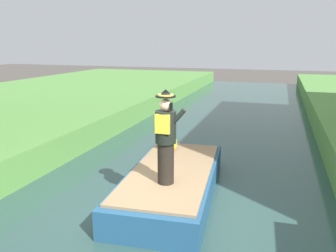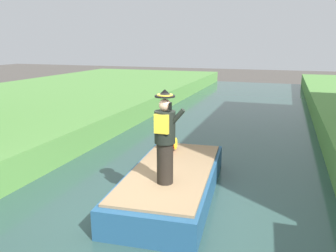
{
  "view_description": "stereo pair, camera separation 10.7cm",
  "coord_description": "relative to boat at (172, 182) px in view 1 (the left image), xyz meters",
  "views": [
    {
      "loc": [
        2.09,
        -5.61,
        3.39
      ],
      "look_at": [
        -0.17,
        1.25,
        1.61
      ],
      "focal_mm": 36.17,
      "sensor_mm": 36.0,
      "label": 1
    },
    {
      "loc": [
        2.19,
        -5.58,
        3.39
      ],
      "look_at": [
        -0.17,
        1.25,
        1.61
      ],
      "focal_mm": 36.17,
      "sensor_mm": 36.0,
      "label": 2
    }
  ],
  "objects": [
    {
      "name": "parrot_plush",
      "position": [
        -0.45,
        1.2,
        0.55
      ],
      "size": [
        0.36,
        0.35,
        0.57
      ],
      "color": "red",
      "rests_on": "boat"
    },
    {
      "name": "ground_plane",
      "position": [
        0.0,
        -1.02,
        -0.4
      ],
      "size": [
        80.0,
        80.0,
        0.0
      ],
      "primitive_type": "plane",
      "color": "#4C4742"
    },
    {
      "name": "canal_water",
      "position": [
        0.0,
        -1.02,
        -0.35
      ],
      "size": [
        6.88,
        48.0,
        0.1
      ],
      "primitive_type": "cube",
      "color": "#2D4C47",
      "rests_on": "ground"
    },
    {
      "name": "boat",
      "position": [
        0.0,
        0.0,
        0.0
      ],
      "size": [
        2.16,
        4.34,
        0.61
      ],
      "color": "#23517A",
      "rests_on": "canal_water"
    },
    {
      "name": "person_pirate",
      "position": [
        0.11,
        -0.76,
        1.23
      ],
      "size": [
        0.61,
        0.42,
        1.85
      ],
      "rotation": [
        0.0,
        0.0,
        0.27
      ],
      "color": "black",
      "rests_on": "boat"
    }
  ]
}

